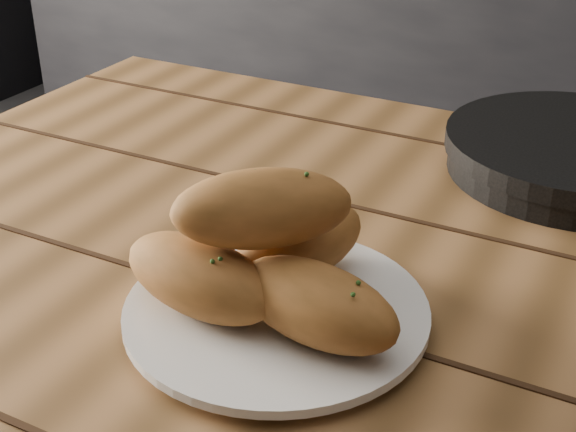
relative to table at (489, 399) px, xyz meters
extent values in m
cube|color=black|center=(-0.36, 1.56, -0.19)|extent=(2.80, 0.60, 0.90)
cube|color=#936237|center=(0.00, 0.00, 0.09)|extent=(1.41, 0.83, 0.04)
cylinder|color=brown|center=(-0.65, 0.35, -0.29)|extent=(0.07, 0.07, 0.71)
cylinder|color=silver|center=(-0.16, -0.12, 0.11)|extent=(0.22, 0.22, 0.01)
cylinder|color=silver|center=(-0.16, -0.12, 0.12)|extent=(0.25, 0.25, 0.01)
ellipsoid|color=#A4622D|center=(-0.21, -0.15, 0.15)|extent=(0.15, 0.09, 0.06)
ellipsoid|color=#A4622D|center=(-0.11, -0.14, 0.15)|extent=(0.15, 0.08, 0.06)
ellipsoid|color=#A4622D|center=(-0.16, -0.07, 0.15)|extent=(0.10, 0.15, 0.06)
ellipsoid|color=#A4622D|center=(-0.16, -0.12, 0.21)|extent=(0.15, 0.13, 0.06)
cylinder|color=black|center=(0.01, 0.29, 0.12)|extent=(0.28, 0.28, 0.03)
camera|label=1|loc=(0.10, -0.58, 0.49)|focal=50.00mm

